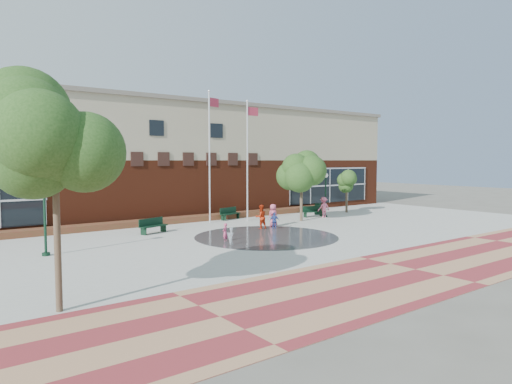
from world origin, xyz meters
TOP-DOWN VIEW (x-y plane):
  - ground at (0.00, 0.00)m, footprint 120.00×120.00m
  - plaza_concrete at (0.00, 4.00)m, footprint 46.00×18.00m
  - paver_band at (0.00, -7.00)m, footprint 46.00×6.00m
  - splash_pad at (0.00, 3.00)m, footprint 8.40×8.40m
  - library_building at (0.00, 17.48)m, footprint 44.40×10.40m
  - flower_bed at (0.00, 11.60)m, footprint 26.00×1.20m
  - flagpole_left at (0.54, 10.23)m, footprint 1.07×0.39m
  - flagpole_right at (3.35, 9.49)m, footprint 1.10×0.18m
  - lamp_left at (-11.59, 5.02)m, footprint 0.40×0.40m
  - lamp_right at (9.52, 7.57)m, footprint 0.37×0.37m
  - bench_left at (-4.79, 8.13)m, footprint 1.96×1.06m
  - bench_mid at (2.63, 10.81)m, footprint 1.92×0.99m
  - bench_right at (8.75, 8.16)m, footprint 1.81×0.91m
  - trash_can at (10.25, 9.17)m, footprint 0.58×0.58m
  - tree_big_left at (-13.08, -3.74)m, footprint 4.56×4.56m
  - tree_mid at (6.43, 7.01)m, footprint 3.01×3.01m
  - tree_small_right at (13.28, 8.74)m, footprint 2.18×2.18m
  - water_jet_a at (-3.20, 1.99)m, footprint 0.34×0.34m
  - water_jet_b at (-1.58, 4.34)m, footprint 0.23×0.23m
  - child_splash at (-2.81, 3.09)m, footprint 0.45×0.40m
  - adult_red at (1.57, 5.58)m, footprint 0.85×0.70m
  - adult_pink at (2.97, 6.03)m, footprint 0.77×0.52m
  - child_blue at (2.29, 5.05)m, footprint 0.68×0.62m
  - person_bench at (9.19, 7.43)m, footprint 1.14×0.79m

SIDE VIEW (x-z plane):
  - ground at x=0.00m, z-range 0.00..0.00m
  - flower_bed at x=0.00m, z-range -0.20..0.20m
  - water_jet_a at x=-3.20m, z-range -0.33..0.33m
  - water_jet_b at x=-1.58m, z-range -0.26..0.26m
  - plaza_concrete at x=0.00m, z-range 0.00..0.01m
  - paver_band at x=0.00m, z-range 0.00..0.01m
  - splash_pad at x=0.00m, z-range 0.00..0.01m
  - bench_right at x=8.75m, z-range -0.16..0.72m
  - bench_mid at x=2.63m, z-range -0.16..0.76m
  - bench_left at x=-4.79m, z-range -0.17..0.78m
  - trash_can at x=10.25m, z-range 0.01..0.96m
  - child_splash at x=-2.81m, z-range 0.00..1.04m
  - child_blue at x=2.29m, z-range 0.00..1.11m
  - adult_pink at x=2.97m, z-range 0.00..1.54m
  - adult_red at x=1.57m, z-range 0.00..1.61m
  - person_bench at x=9.19m, z-range 0.00..1.62m
  - lamp_right at x=9.52m, z-range 0.43..3.94m
  - lamp_left at x=-11.59m, z-range 0.46..4.28m
  - tree_small_right at x=13.28m, z-range 0.86..4.57m
  - tree_mid at x=6.43m, z-range 1.16..6.25m
  - library_building at x=0.00m, z-range 0.04..9.24m
  - flagpole_right at x=3.35m, z-range 0.52..9.44m
  - tree_big_left at x=-13.08m, z-range 1.57..8.86m
  - flagpole_left at x=0.54m, z-range 0.54..10.00m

